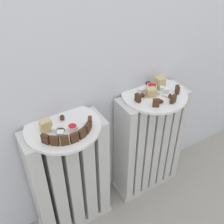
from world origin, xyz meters
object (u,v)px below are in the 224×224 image
at_px(radiator_right, 149,144).
at_px(fork, 163,96).
at_px(plate_right, 154,94).
at_px(jam_bowl_right, 152,87).
at_px(plate_left, 63,127).
at_px(radiator_left, 70,179).
at_px(jam_bowl_left, 73,128).

relative_size(radiator_right, fork, 6.71).
bearing_deg(plate_right, jam_bowl_right, 74.55).
bearing_deg(plate_left, fork, -4.64).
distance_m(radiator_right, plate_left, 0.54).
bearing_deg(radiator_left, plate_left, 90.00).
height_order(plate_left, jam_bowl_right, jam_bowl_right).
height_order(radiator_right, plate_right, plate_right).
bearing_deg(radiator_left, jam_bowl_right, 3.76).
bearing_deg(radiator_right, jam_bowl_right, 74.55).
height_order(jam_bowl_right, fork, jam_bowl_right).
relative_size(plate_right, jam_bowl_right, 6.38).
xyz_separation_m(plate_right, jam_bowl_left, (-0.42, -0.04, 0.02)).
bearing_deg(jam_bowl_right, plate_left, -176.24).
xyz_separation_m(radiator_right, plate_left, (-0.44, 0.00, 0.31)).
distance_m(radiator_right, plate_right, 0.31).
bearing_deg(jam_bowl_right, jam_bowl_left, -170.22).
height_order(plate_left, fork, fork).
bearing_deg(fork, plate_left, 175.36).
relative_size(jam_bowl_left, jam_bowl_right, 0.81).
distance_m(jam_bowl_left, fork, 0.44).
distance_m(plate_left, jam_bowl_left, 0.05).
distance_m(radiator_right, jam_bowl_right, 0.33).
xyz_separation_m(radiator_left, fork, (0.46, -0.04, 0.32)).
bearing_deg(plate_right, radiator_right, -90.00).
height_order(radiator_right, fork, fork).
xyz_separation_m(plate_right, fork, (0.02, -0.04, 0.01)).
height_order(jam_bowl_left, fork, jam_bowl_left).
bearing_deg(jam_bowl_left, radiator_left, 117.72).
distance_m(radiator_left, plate_left, 0.31).
bearing_deg(plate_right, radiator_left, -180.00).
height_order(radiator_left, fork, fork).
height_order(plate_right, fork, fork).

